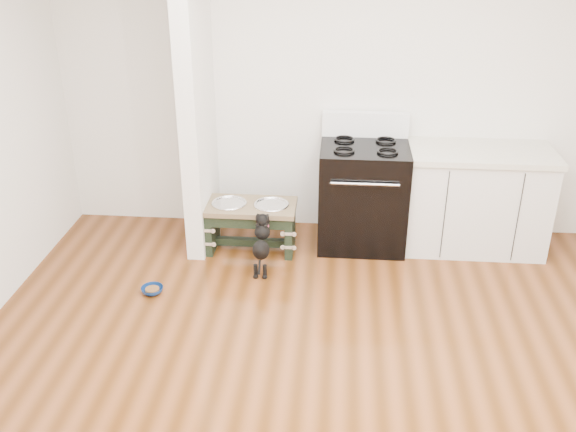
% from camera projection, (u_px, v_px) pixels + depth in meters
% --- Properties ---
extents(ground, '(5.00, 5.00, 0.00)m').
position_uv_depth(ground, '(325.00, 405.00, 3.95)').
color(ground, '#4A270D').
rests_on(ground, ground).
extents(room_shell, '(5.00, 5.00, 5.00)m').
position_uv_depth(room_shell, '(333.00, 158.00, 3.24)').
color(room_shell, silver).
rests_on(room_shell, ground).
extents(partition_wall, '(0.15, 0.80, 2.70)m').
position_uv_depth(partition_wall, '(196.00, 95.00, 5.33)').
color(partition_wall, silver).
rests_on(partition_wall, ground).
extents(oven_range, '(0.76, 0.69, 1.14)m').
position_uv_depth(oven_range, '(363.00, 194.00, 5.65)').
color(oven_range, black).
rests_on(oven_range, ground).
extents(cabinet_run, '(1.24, 0.64, 0.91)m').
position_uv_depth(cabinet_run, '(475.00, 199.00, 5.61)').
color(cabinet_run, silver).
rests_on(cabinet_run, ground).
extents(dog_feeder, '(0.79, 0.42, 0.45)m').
position_uv_depth(dog_feeder, '(251.00, 218.00, 5.60)').
color(dog_feeder, black).
rests_on(dog_feeder, ground).
extents(puppy, '(0.14, 0.41, 0.48)m').
position_uv_depth(puppy, '(262.00, 243.00, 5.29)').
color(puppy, black).
rests_on(puppy, ground).
extents(floor_bowl, '(0.22, 0.22, 0.05)m').
position_uv_depth(floor_bowl, '(152.00, 290.00, 5.07)').
color(floor_bowl, navy).
rests_on(floor_bowl, ground).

